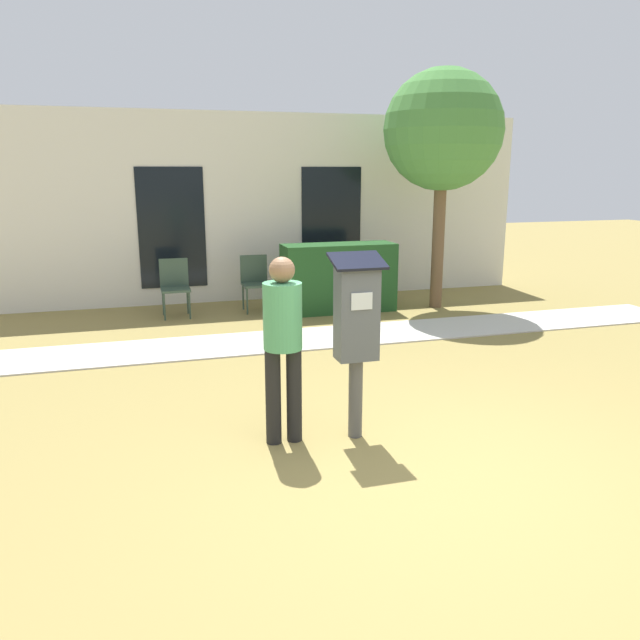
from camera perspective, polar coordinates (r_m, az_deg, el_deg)
The scene contains 10 objects.
ground_plane at distance 4.90m, azimuth 10.05°, elevation -14.04°, with size 40.00×40.00×0.00m, color olive.
sidewalk at distance 8.46m, azimuth -2.21°, elevation -1.79°, with size 12.00×1.10×0.02m.
building_facade at distance 11.09m, azimuth -6.17°, elevation 10.12°, with size 10.00×0.26×3.20m.
parking_meter at distance 5.19m, azimuth 3.36°, elevation -0.21°, with size 0.44×0.31×1.59m.
person_standing at distance 5.11m, azimuth -3.42°, elevation -1.46°, with size 0.32×0.32×1.58m.
outdoor_chair_left at distance 10.02m, azimuth -13.13°, elevation 3.33°, with size 0.44×0.44×0.90m.
outdoor_chair_middle at distance 10.22m, azimuth -5.95°, elevation 3.81°, with size 0.44×0.44×0.90m.
outdoor_chair_right at distance 10.36m, azimuth 1.24°, elevation 4.01°, with size 0.44×0.44×0.90m.
hedge_row at distance 10.10m, azimuth 1.71°, elevation 3.88°, with size 1.82×0.60×1.10m.
tree at distance 10.49m, azimuth 11.18°, elevation 16.57°, with size 1.90×1.90×3.82m.
Camera 1 is at (-2.01, -3.85, 2.25)m, focal length 35.00 mm.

